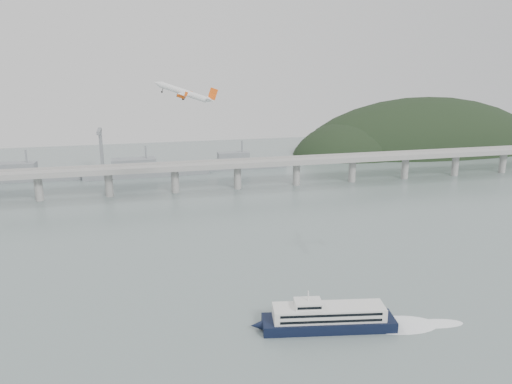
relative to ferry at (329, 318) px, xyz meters
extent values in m
plane|color=slate|center=(-10.56, 21.00, -4.35)|extent=(900.00, 900.00, 0.00)
cube|color=gray|center=(-10.56, 221.00, 15.65)|extent=(800.00, 22.00, 2.20)
cube|color=gray|center=(-10.56, 210.50, 17.65)|extent=(800.00, 0.60, 1.80)
cube|color=gray|center=(-10.56, 231.50, 17.65)|extent=(800.00, 0.60, 1.80)
cylinder|color=gray|center=(-140.56, 221.00, 5.15)|extent=(6.00, 6.00, 21.00)
cylinder|color=gray|center=(-90.56, 221.00, 5.15)|extent=(6.00, 6.00, 21.00)
cylinder|color=gray|center=(-40.56, 221.00, 5.15)|extent=(6.00, 6.00, 21.00)
cylinder|color=gray|center=(9.44, 221.00, 5.15)|extent=(6.00, 6.00, 21.00)
cylinder|color=gray|center=(59.44, 221.00, 5.15)|extent=(6.00, 6.00, 21.00)
cylinder|color=gray|center=(109.44, 221.00, 5.15)|extent=(6.00, 6.00, 21.00)
cylinder|color=gray|center=(159.44, 221.00, 5.15)|extent=(6.00, 6.00, 21.00)
cylinder|color=gray|center=(209.44, 221.00, 5.15)|extent=(6.00, 6.00, 21.00)
cylinder|color=gray|center=(259.44, 221.00, 5.15)|extent=(6.00, 6.00, 21.00)
ellipsoid|color=black|center=(259.44, 351.00, -22.35)|extent=(320.00, 150.00, 156.00)
ellipsoid|color=black|center=(164.44, 341.00, -16.35)|extent=(140.00, 110.00, 96.00)
ellipsoid|color=black|center=(349.44, 361.00, -29.35)|extent=(220.00, 140.00, 120.00)
cube|color=slate|center=(-160.56, 291.00, -0.35)|extent=(95.67, 20.15, 8.00)
cube|color=slate|center=(-170.06, 291.00, 7.65)|extent=(33.90, 15.02, 8.00)
cylinder|color=slate|center=(-160.56, 291.00, 15.65)|extent=(1.60, 1.60, 14.00)
cube|color=slate|center=(-60.56, 286.00, -0.35)|extent=(110.55, 21.43, 8.00)
cube|color=slate|center=(-71.56, 286.00, 7.65)|extent=(39.01, 16.73, 8.00)
cylinder|color=slate|center=(-60.56, 286.00, 15.65)|extent=(1.60, 1.60, 14.00)
cube|color=slate|center=(29.44, 296.00, -0.35)|extent=(85.00, 13.60, 8.00)
cube|color=slate|center=(20.94, 296.00, 7.65)|extent=(29.75, 11.90, 8.00)
cylinder|color=slate|center=(29.44, 296.00, 15.65)|extent=(1.60, 1.60, 14.00)
cube|color=slate|center=(-100.56, 321.00, 15.65)|extent=(3.00, 3.00, 40.00)
cube|color=slate|center=(-100.56, 311.00, 33.65)|extent=(3.00, 28.00, 3.00)
cube|color=black|center=(0.00, 0.00, -2.29)|extent=(52.98, 21.01, 4.13)
cone|color=black|center=(-27.47, 4.75, -2.29)|extent=(5.79, 4.95, 4.13)
cube|color=silver|center=(0.00, 0.00, 2.36)|extent=(44.49, 17.56, 5.16)
cube|color=black|center=(-0.89, -5.14, 3.70)|extent=(38.69, 6.85, 1.03)
cube|color=black|center=(-0.89, -5.14, 1.22)|extent=(38.69, 6.85, 1.03)
cube|color=black|center=(0.89, 5.14, 3.70)|extent=(38.69, 6.85, 1.03)
cube|color=black|center=(0.89, 5.14, 1.22)|extent=(38.69, 6.85, 1.03)
cube|color=silver|center=(-8.14, 1.41, 6.28)|extent=(11.41, 8.88, 2.68)
cube|color=black|center=(-8.76, -2.20, 6.28)|extent=(9.18, 1.71, 1.03)
cylinder|color=silver|center=(-8.14, 1.41, 9.58)|extent=(0.60, 0.60, 4.13)
ellipsoid|color=white|center=(28.49, -4.93, -4.30)|extent=(31.83, 19.72, 0.21)
ellipsoid|color=white|center=(42.73, -7.39, -4.30)|extent=(23.24, 11.13, 0.21)
cylinder|color=white|center=(-40.67, 125.97, 79.26)|extent=(26.79, 10.22, 12.06)
cone|color=white|center=(-55.03, 128.96, 84.24)|extent=(5.52, 4.55, 4.60)
cone|color=white|center=(-25.70, 122.88, 74.58)|extent=(6.17, 4.36, 4.91)
cube|color=white|center=(-40.09, 125.79, 78.03)|extent=(10.76, 33.24, 3.51)
cube|color=white|center=(-26.38, 123.05, 75.53)|extent=(5.13, 12.00, 1.80)
cube|color=#F55710|center=(-24.44, 122.82, 78.24)|extent=(6.15, 1.26, 7.37)
cylinder|color=#F55710|center=(-40.88, 131.32, 76.95)|extent=(4.98, 3.29, 3.45)
cylinder|color=black|center=(-42.76, 131.71, 77.61)|extent=(1.48, 2.36, 2.22)
cube|color=white|center=(-40.56, 131.30, 77.87)|extent=(2.67, 0.72, 1.89)
cylinder|color=#F55710|center=(-42.87, 120.87, 77.48)|extent=(4.98, 3.29, 3.45)
cylinder|color=black|center=(-44.76, 121.26, 78.13)|extent=(1.48, 2.36, 2.22)
cube|color=white|center=(-42.56, 120.85, 78.40)|extent=(2.67, 0.72, 1.89)
cylinder|color=black|center=(-40.18, 128.29, 76.26)|extent=(1.14, 0.44, 2.33)
cylinder|color=black|center=(-40.53, 128.30, 75.25)|extent=(1.41, 0.60, 1.37)
cylinder|color=black|center=(-41.12, 123.35, 76.51)|extent=(1.14, 0.44, 2.33)
cylinder|color=black|center=(-41.47, 123.36, 75.50)|extent=(1.41, 0.60, 1.37)
cylinder|color=black|center=(-52.32, 128.25, 80.43)|extent=(1.14, 0.44, 2.33)
cylinder|color=black|center=(-52.67, 128.26, 79.42)|extent=(1.41, 0.60, 1.37)
cube|color=#F55710|center=(-34.83, 141.55, 77.69)|extent=(2.23, 0.52, 2.71)
cube|color=#F55710|center=(-40.99, 109.25, 79.32)|extent=(2.23, 0.52, 2.71)
camera|label=1|loc=(-68.95, -163.19, 97.50)|focal=35.00mm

